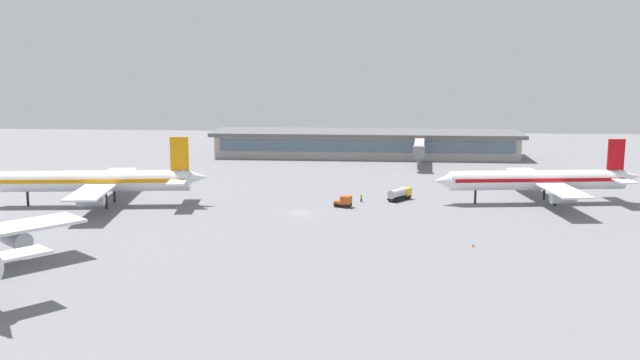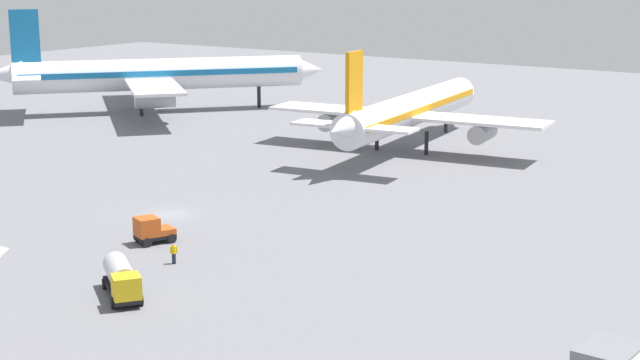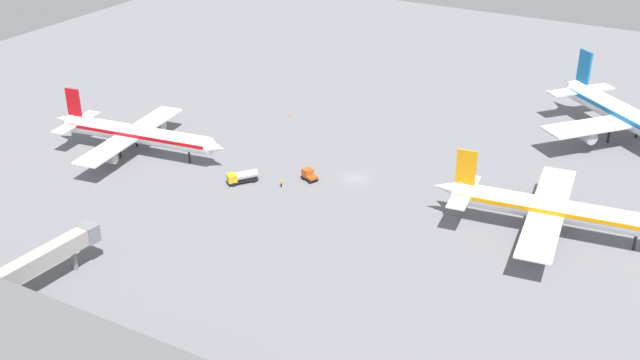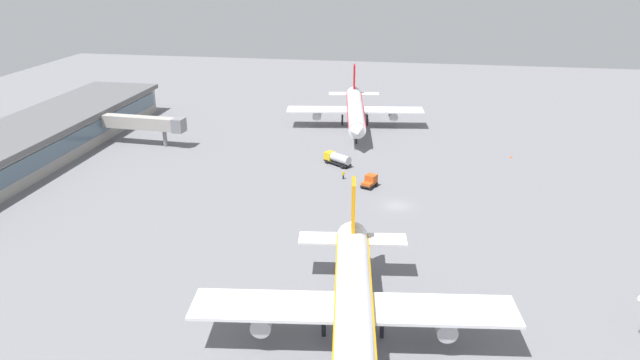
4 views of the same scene
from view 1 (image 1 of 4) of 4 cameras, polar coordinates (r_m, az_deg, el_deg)
The scene contains 10 objects.
ground at distance 139.62m, azimuth -1.50°, elevation -2.55°, with size 288.00×288.00×0.00m, color slate.
terminal_building at distance 215.11m, azimuth 3.64°, elevation 2.89°, with size 90.73×18.94×7.37m.
airplane_at_gate at distance 153.96m, azimuth 16.86°, elevation -0.00°, with size 42.81×34.59×13.04m.
airplane_taxiing at distance 151.44m, azimuth -17.16°, elevation -0.07°, with size 45.35×36.60×13.81m.
baggage_tug at distance 144.04m, azimuth 1.92°, elevation -1.70°, with size 3.69×3.22×2.30m.
fuel_truck at distance 151.53m, azimuth 6.27°, elevation -1.08°, with size 5.24×6.21×2.50m.
ground_crew_worker at distance 149.39m, azimuth 3.26°, elevation -1.40°, with size 0.54×0.54×1.67m.
jet_bridge at distance 195.74m, azimuth 7.81°, elevation 2.51°, with size 4.22×20.38×6.74m.
safety_cone_near_gate at distance 117.46m, azimuth 11.95°, elevation -5.04°, with size 0.44×0.44×0.60m, color #EA590C.
safety_cone_mid_apron at distance 195.56m, azimuth -16.92°, elevation 0.73°, with size 0.44×0.44×0.60m, color #EA590C.
Camera 1 is at (-14.62, 135.49, 30.38)m, focal length 40.67 mm.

